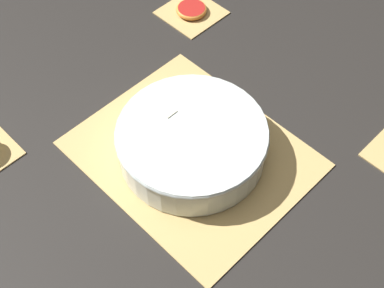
# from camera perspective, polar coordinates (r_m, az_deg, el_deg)

# --- Properties ---
(ground_plane) EXTENTS (6.00, 6.00, 0.00)m
(ground_plane) POSITION_cam_1_polar(r_m,az_deg,el_deg) (1.07, 0.00, -1.11)
(ground_plane) COLOR black
(bamboo_mat_center) EXTENTS (0.44, 0.36, 0.01)m
(bamboo_mat_center) POSITION_cam_1_polar(r_m,az_deg,el_deg) (1.07, 0.00, -1.02)
(bamboo_mat_center) COLOR tan
(bamboo_mat_center) RESTS_ON ground_plane
(coaster_mat_near_right) EXTENTS (0.14, 0.14, 0.01)m
(coaster_mat_near_right) POSITION_cam_1_polar(r_m,az_deg,el_deg) (1.37, -0.06, 13.88)
(coaster_mat_near_right) COLOR tan
(coaster_mat_near_right) RESTS_ON ground_plane
(fruit_salad_bowl) EXTENTS (0.30, 0.30, 0.07)m
(fruit_salad_bowl) POSITION_cam_1_polar(r_m,az_deg,el_deg) (1.03, -0.00, 0.40)
(fruit_salad_bowl) COLOR silver
(fruit_salad_bowl) RESTS_ON bamboo_mat_center
(grapefruit_slice) EXTENTS (0.08, 0.08, 0.01)m
(grapefruit_slice) POSITION_cam_1_polar(r_m,az_deg,el_deg) (1.36, -0.06, 14.17)
(grapefruit_slice) COLOR #B2231E
(grapefruit_slice) RESTS_ON coaster_mat_near_right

